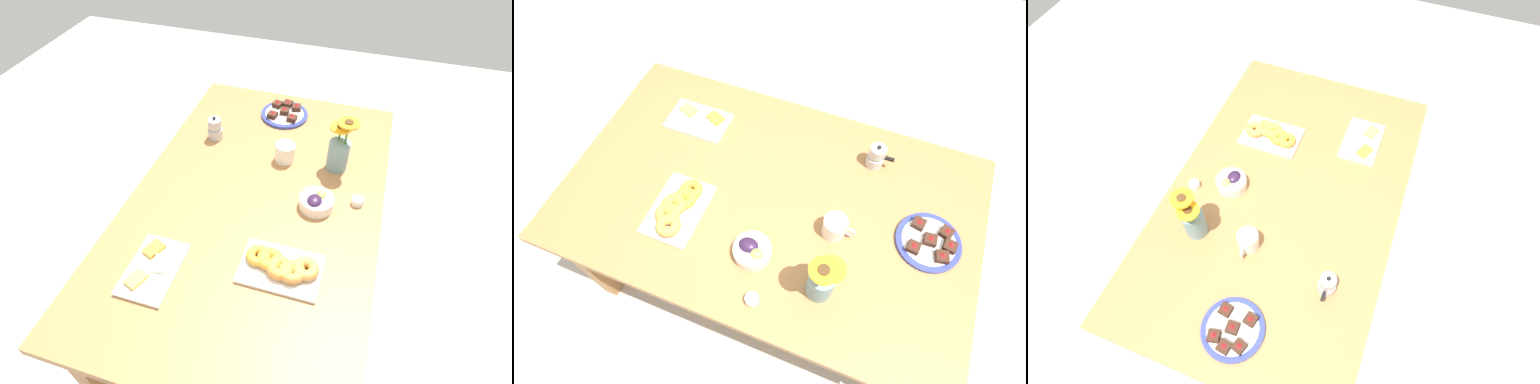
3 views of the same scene
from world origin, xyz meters
The scene contains 10 objects.
ground_plane centered at (0.00, 0.00, 0.00)m, with size 6.00×6.00×0.00m, color #B7B2A8.
dining_table centered at (0.00, 0.00, 0.65)m, with size 1.60×1.00×0.74m.
coffee_mug centered at (0.27, -0.05, 0.78)m, with size 0.12×0.09×0.09m.
grape_bowl centered at (0.03, -0.24, 0.77)m, with size 0.14×0.14×0.07m.
cheese_platter centered at (-0.43, 0.24, 0.75)m, with size 0.26×0.17×0.03m.
croissant_platter centered at (-0.30, -0.18, 0.76)m, with size 0.19×0.29×0.05m.
jam_cup_honey centered at (0.09, -0.40, 0.76)m, with size 0.05×0.05×0.03m.
dessert_plate centered at (0.61, 0.03, 0.75)m, with size 0.24×0.24×0.05m.
flower_vase centered at (0.29, -0.28, 0.83)m, with size 0.11×0.12×0.25m.
moka_pot centered at (0.33, 0.30, 0.79)m, with size 0.11×0.07×0.12m.
Camera 3 is at (0.88, 0.34, 2.24)m, focal length 28.00 mm.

